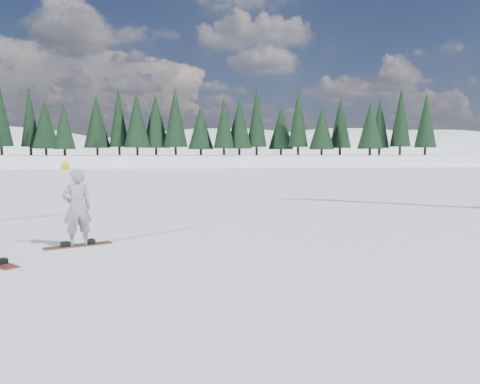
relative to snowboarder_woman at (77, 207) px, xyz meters
name	(u,v)px	position (x,y,z in m)	size (l,w,h in m)	color
ground	(87,239)	(0.03, 0.88, -0.91)	(420.00, 420.00, 0.00)	white
alpine_backdrop	(151,189)	(-11.70, 190.03, -14.88)	(412.50, 227.00, 53.20)	white
snowboarder_woman	(77,207)	(0.00, 0.00, 0.00)	(0.77, 0.67, 1.94)	gray
snowboard_woman	(78,246)	(0.00, 0.00, -0.89)	(1.50, 0.28, 0.03)	maroon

